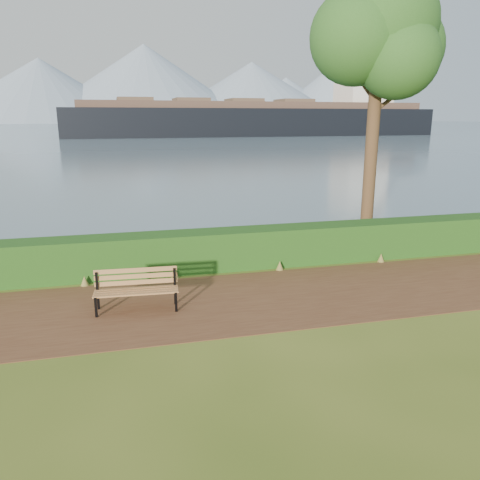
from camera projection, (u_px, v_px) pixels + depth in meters
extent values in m
plane|color=#415919|center=(238.00, 306.00, 9.77)|extent=(140.00, 140.00, 0.00)
cube|color=#54301C|center=(235.00, 300.00, 10.05)|extent=(40.00, 3.40, 0.01)
cube|color=#143F12|center=(214.00, 250.00, 12.08)|extent=(32.00, 0.85, 1.00)
cube|color=slate|center=(125.00, 125.00, 253.83)|extent=(700.00, 510.00, 0.00)
cone|color=#7B8FA4|center=(41.00, 91.00, 360.46)|extent=(160.00, 160.00, 48.00)
cone|color=#7B8FA4|center=(145.00, 84.00, 386.76)|extent=(190.00, 190.00, 62.00)
cone|color=#7B8FA4|center=(252.00, 92.00, 404.61)|extent=(170.00, 170.00, 50.00)
cone|color=#7B8FA4|center=(342.00, 90.00, 434.00)|extent=(150.00, 150.00, 58.00)
cone|color=#7B8FA4|center=(110.00, 101.00, 406.64)|extent=(120.00, 120.00, 35.00)
cone|color=#7B8FA4|center=(286.00, 100.00, 438.69)|extent=(130.00, 130.00, 40.00)
cube|color=black|center=(96.00, 307.00, 9.15)|extent=(0.05, 0.06, 0.42)
cube|color=black|center=(98.00, 291.00, 9.49)|extent=(0.05, 0.06, 0.80)
cube|color=black|center=(96.00, 295.00, 9.30)|extent=(0.08, 0.48, 0.05)
cube|color=black|center=(176.00, 302.00, 9.42)|extent=(0.05, 0.06, 0.42)
cube|color=black|center=(175.00, 286.00, 9.76)|extent=(0.05, 0.06, 0.80)
cube|color=black|center=(175.00, 290.00, 9.57)|extent=(0.08, 0.48, 0.05)
cube|color=#99683B|center=(136.00, 294.00, 9.26)|extent=(1.67, 0.19, 0.03)
cube|color=#99683B|center=(136.00, 292.00, 9.37)|extent=(1.67, 0.19, 0.03)
cube|color=#99683B|center=(136.00, 290.00, 9.49)|extent=(1.67, 0.19, 0.03)
cube|color=#99683B|center=(137.00, 288.00, 9.60)|extent=(1.67, 0.19, 0.03)
cube|color=#99683B|center=(136.00, 282.00, 9.62)|extent=(1.67, 0.15, 0.10)
cube|color=#99683B|center=(136.00, 276.00, 9.59)|extent=(1.67, 0.15, 0.10)
cube|color=#99683B|center=(136.00, 270.00, 9.56)|extent=(1.67, 0.15, 0.10)
cylinder|color=#3A2817|center=(373.00, 128.00, 14.42)|extent=(0.39, 0.39, 7.03)
sphere|color=#1D4617|center=(380.00, 25.00, 13.67)|extent=(3.32, 3.32, 3.32)
sphere|color=#1D4617|center=(401.00, 48.00, 14.25)|extent=(2.54, 2.54, 2.54)
sphere|color=#1D4617|center=(357.00, 37.00, 13.46)|extent=(2.73, 2.73, 2.73)
sphere|color=#1D4617|center=(398.00, 58.00, 13.32)|extent=(2.34, 2.34, 2.34)
sphere|color=#1D4617|center=(360.00, 10.00, 14.04)|extent=(2.15, 2.15, 2.15)
cylinder|color=#3A2817|center=(388.00, 101.00, 14.32)|extent=(1.03, 0.12, 0.77)
cylinder|color=#3A2817|center=(363.00, 84.00, 14.10)|extent=(0.80, 0.37, 0.70)
cube|color=black|center=(256.00, 128.00, 100.31)|extent=(79.16, 14.84, 7.88)
cube|color=#4B372D|center=(256.00, 106.00, 99.14)|extent=(72.82, 13.40, 1.35)
cube|color=silver|center=(364.00, 78.00, 104.23)|extent=(10.42, 9.60, 12.38)
cylinder|color=black|center=(366.00, 43.00, 102.37)|extent=(2.70, 2.70, 3.94)
cube|color=brown|center=(135.00, 100.00, 92.29)|extent=(6.98, 7.64, 0.90)
cube|color=brown|center=(191.00, 100.00, 95.25)|extent=(6.98, 7.64, 0.90)
cube|color=brown|center=(244.00, 101.00, 98.20)|extent=(6.98, 7.64, 0.90)
cube|color=brown|center=(294.00, 101.00, 101.16)|extent=(6.98, 7.64, 0.90)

